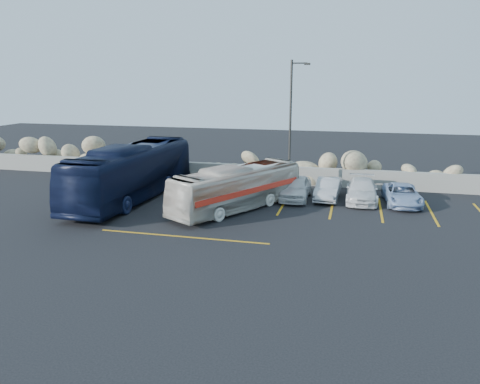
% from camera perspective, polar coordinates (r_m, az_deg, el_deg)
% --- Properties ---
extents(ground, '(90.00, 90.00, 0.00)m').
position_cam_1_polar(ground, '(20.85, -4.64, -5.85)').
color(ground, black).
rests_on(ground, ground).
extents(seawall, '(60.00, 0.40, 1.20)m').
position_cam_1_polar(seawall, '(31.89, 2.13, 2.23)').
color(seawall, gray).
rests_on(seawall, ground).
extents(riprap_pile, '(54.00, 2.80, 2.60)m').
position_cam_1_polar(riprap_pile, '(32.92, 2.57, 3.83)').
color(riprap_pile, '#937C60').
rests_on(riprap_pile, ground).
extents(parking_lines, '(18.16, 9.36, 0.01)m').
position_cam_1_polar(parking_lines, '(25.22, 9.51, -2.49)').
color(parking_lines, '#C99017').
rests_on(parking_lines, ground).
extents(lamppost, '(1.14, 0.18, 8.00)m').
position_cam_1_polar(lamppost, '(28.48, 6.26, 8.28)').
color(lamppost, '#33312D').
rests_on(lamppost, ground).
extents(vintage_bus, '(5.99, 8.45, 2.39)m').
position_cam_1_polar(vintage_bus, '(25.24, -0.33, 0.51)').
color(vintage_bus, silver).
rests_on(vintage_bus, ground).
extents(tour_coach, '(3.04, 11.59, 3.21)m').
position_cam_1_polar(tour_coach, '(28.09, -13.05, 2.38)').
color(tour_coach, black).
rests_on(tour_coach, ground).
extents(car_a, '(1.67, 3.99, 1.35)m').
position_cam_1_polar(car_a, '(27.72, 6.83, 0.52)').
color(car_a, silver).
rests_on(car_a, ground).
extents(car_b, '(1.50, 3.79, 1.23)m').
position_cam_1_polar(car_b, '(28.00, 10.69, 0.38)').
color(car_b, '#B5B6BA').
rests_on(car_b, ground).
extents(car_c, '(1.76, 4.31, 1.25)m').
position_cam_1_polar(car_c, '(28.00, 14.63, 0.20)').
color(car_c, silver).
rests_on(car_c, ground).
extents(car_d, '(2.14, 4.16, 1.12)m').
position_cam_1_polar(car_d, '(27.92, 19.15, -0.30)').
color(car_d, '#94ACD2').
rests_on(car_d, ground).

